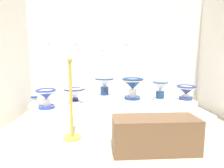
# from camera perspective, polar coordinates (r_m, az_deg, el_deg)

# --- Properties ---
(ground_plane) EXTENTS (5.68, 5.44, 0.02)m
(ground_plane) POSITION_cam_1_polar(r_m,az_deg,el_deg) (2.21, 5.83, -20.59)
(ground_plane) COLOR beige
(wall_back) EXTENTS (3.88, 0.06, 3.05)m
(wall_back) POSITION_cam_1_polar(r_m,az_deg,el_deg) (3.92, 1.48, 14.90)
(wall_back) COLOR white
(wall_back) RESTS_ON ground_plane
(display_platform) EXTENTS (3.26, 1.04, 0.09)m
(display_platform) POSITION_cam_1_polar(r_m,az_deg,el_deg) (3.47, 2.19, -8.90)
(display_platform) COLOR white
(display_platform) RESTS_ON ground_plane
(plinth_block_pale_glazed) EXTENTS (0.30, 0.32, 0.04)m
(plinth_block_pale_glazed) POSITION_cam_1_polar(r_m,az_deg,el_deg) (3.59, -20.28, -7.70)
(plinth_block_pale_glazed) COLOR white
(plinth_block_pale_glazed) RESTS_ON display_platform
(antique_toilet_pale_glazed) EXTENTS (0.36, 0.36, 0.36)m
(antique_toilet_pale_glazed) POSITION_cam_1_polar(r_m,az_deg,el_deg) (3.53, -20.48, -3.55)
(antique_toilet_pale_glazed) COLOR #293D96
(antique_toilet_pale_glazed) RESTS_ON plinth_block_pale_glazed
(plinth_block_tall_cobalt) EXTENTS (0.39, 0.32, 0.13)m
(plinth_block_tall_cobalt) POSITION_cam_1_polar(r_m,az_deg,el_deg) (3.46, -11.86, -7.17)
(plinth_block_tall_cobalt) COLOR white
(plinth_block_tall_cobalt) RESTS_ON display_platform
(antique_toilet_tall_cobalt) EXTENTS (0.40, 0.40, 0.32)m
(antique_toilet_tall_cobalt) POSITION_cam_1_polar(r_m,az_deg,el_deg) (3.40, -11.99, -2.63)
(antique_toilet_tall_cobalt) COLOR silver
(antique_toilet_tall_cobalt) RESTS_ON plinth_block_tall_cobalt
(plinth_block_broad_patterned) EXTENTS (0.39, 0.34, 0.22)m
(plinth_block_broad_patterned) POSITION_cam_1_polar(r_m,az_deg,el_deg) (3.46, -2.41, -6.25)
(plinth_block_broad_patterned) COLOR white
(plinth_block_broad_patterned) RESTS_ON display_platform
(antique_toilet_broad_patterned) EXTENTS (0.37, 0.37, 0.42)m
(antique_toilet_broad_patterned) POSITION_cam_1_polar(r_m,az_deg,el_deg) (3.38, -2.45, 0.27)
(antique_toilet_broad_patterned) COLOR silver
(antique_toilet_broad_patterned) RESTS_ON plinth_block_broad_patterned
(plinth_block_leftmost) EXTENTS (0.39, 0.37, 0.20)m
(plinth_block_leftmost) POSITION_cam_1_polar(r_m,az_deg,el_deg) (3.46, 6.59, -6.46)
(plinth_block_leftmost) COLOR white
(plinth_block_leftmost) RESTS_ON display_platform
(antique_toilet_leftmost) EXTENTS (0.40, 0.40, 0.41)m
(antique_toilet_leftmost) POSITION_cam_1_polar(r_m,az_deg,el_deg) (3.39, 6.69, -0.30)
(antique_toilet_leftmost) COLOR navy
(antique_toilet_leftmost) RESTS_ON plinth_block_leftmost
(plinth_block_central_ornate) EXTENTS (0.32, 0.31, 0.15)m
(plinth_block_central_ornate) POSITION_cam_1_polar(r_m,az_deg,el_deg) (3.67, 15.11, -6.29)
(plinth_block_central_ornate) COLOR white
(plinth_block_central_ornate) RESTS_ON display_platform
(antique_toilet_central_ornate) EXTENTS (0.32, 0.32, 0.42)m
(antique_toilet_central_ornate) POSITION_cam_1_polar(r_m,az_deg,el_deg) (3.61, 15.30, -1.10)
(antique_toilet_central_ornate) COLOR silver
(antique_toilet_central_ornate) RESTS_ON plinth_block_central_ornate
(plinth_block_rightmost) EXTENTS (0.30, 0.37, 0.16)m
(plinth_block_rightmost) POSITION_cam_1_polar(r_m,az_deg,el_deg) (3.86, 22.59, -5.84)
(plinth_block_rightmost) COLOR white
(plinth_block_rightmost) RESTS_ON display_platform
(antique_toilet_rightmost) EXTENTS (0.37, 0.37, 0.29)m
(antique_toilet_rightmost) POSITION_cam_1_polar(r_m,az_deg,el_deg) (3.81, 22.80, -1.91)
(antique_toilet_rightmost) COLOR #304289
(antique_toilet_rightmost) RESTS_ON plinth_block_rightmost
(info_placard_first) EXTENTS (0.10, 0.01, 0.12)m
(info_placard_first) POSITION_cam_1_polar(r_m,az_deg,el_deg) (4.00, -19.40, 11.44)
(info_placard_first) COLOR white
(info_placard_second) EXTENTS (0.11, 0.01, 0.11)m
(info_placard_second) POSITION_cam_1_polar(r_m,az_deg,el_deg) (3.88, -10.85, 11.89)
(info_placard_second) COLOR white
(info_placard_third) EXTENTS (0.13, 0.01, 0.13)m
(info_placard_third) POSITION_cam_1_polar(r_m,az_deg,el_deg) (3.85, -2.96, 11.84)
(info_placard_third) COLOR white
(info_placard_fourth) EXTENTS (0.09, 0.01, 0.12)m
(info_placard_fourth) POSITION_cam_1_polar(r_m,az_deg,el_deg) (3.89, 5.15, 11.97)
(info_placard_fourth) COLOR white
(decorative_vase_companion) EXTENTS (0.24, 0.24, 0.34)m
(decorative_vase_companion) POSITION_cam_1_polar(r_m,az_deg,el_deg) (3.79, -23.69, -6.58)
(decorative_vase_companion) COLOR navy
(decorative_vase_companion) RESTS_ON ground_plane
(stanchion_post_near_left) EXTENTS (0.23, 0.23, 1.07)m
(stanchion_post_near_left) POSITION_cam_1_polar(r_m,az_deg,el_deg) (2.41, -13.00, -9.05)
(stanchion_post_near_left) COLOR gold
(stanchion_post_near_left) RESTS_ON ground_plane
(museum_bench) EXTENTS (0.96, 0.36, 0.40)m
(museum_bench) POSITION_cam_1_polar(r_m,az_deg,el_deg) (2.15, 13.66, -15.48)
(museum_bench) COLOR brown
(museum_bench) RESTS_ON ground_plane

